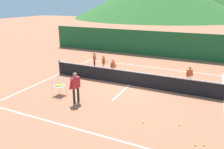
{
  "coord_description": "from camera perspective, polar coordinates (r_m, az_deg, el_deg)",
  "views": [
    {
      "loc": [
        4.62,
        -12.59,
        5.18
      ],
      "look_at": [
        -0.91,
        -0.74,
        0.82
      ],
      "focal_mm": 34.91,
      "sensor_mm": 36.0,
      "label": 1
    }
  ],
  "objects": [
    {
      "name": "tennis_ball_4",
      "position": [
        10.31,
        17.14,
        -12.42
      ],
      "size": [
        0.07,
        0.07,
        0.07
      ],
      "primitive_type": "sphere",
      "color": "yellow",
      "rests_on": "ground"
    },
    {
      "name": "line_sideline_west",
      "position": [
        17.03,
        -13.45,
        0.22
      ],
      "size": [
        0.08,
        10.48,
        0.01
      ],
      "primitive_type": "cube",
      "color": "white",
      "rests_on": "ground"
    },
    {
      "name": "windscreen_fence",
      "position": [
        22.14,
        12.66,
        7.76
      ],
      "size": [
        24.73,
        0.08,
        2.49
      ],
      "primitive_type": "cube",
      "color": "#1E5B2D",
      "rests_on": "ground"
    },
    {
      "name": "ball_cart",
      "position": [
        13.03,
        -13.66,
        -2.78
      ],
      "size": [
        0.58,
        0.58,
        0.9
      ],
      "color": "#B7B7BC",
      "rests_on": "ground"
    },
    {
      "name": "tennis_ball_3",
      "position": [
        9.34,
        22.95,
        -16.64
      ],
      "size": [
        0.07,
        0.07,
        0.07
      ],
      "primitive_type": "sphere",
      "color": "yellow",
      "rests_on": "ground"
    },
    {
      "name": "tennis_net",
      "position": [
        14.2,
        4.57,
        -0.86
      ],
      "size": [
        11.32,
        0.08,
        1.05
      ],
      "color": "#333338",
      "rests_on": "ground"
    },
    {
      "name": "student_0",
      "position": [
        17.82,
        -4.64,
        4.07
      ],
      "size": [
        0.34,
        0.54,
        1.29
      ],
      "color": "black",
      "rests_on": "ground"
    },
    {
      "name": "student_2",
      "position": [
        15.83,
        0.26,
        2.31
      ],
      "size": [
        0.4,
        0.62,
        1.3
      ],
      "color": "navy",
      "rests_on": "ground"
    },
    {
      "name": "line_baseline_far",
      "position": [
        18.55,
        9.56,
        1.97
      ],
      "size": [
        11.24,
        0.08,
        0.01
      ],
      "primitive_type": "cube",
      "color": "white",
      "rests_on": "ground"
    },
    {
      "name": "tennis_ball_0",
      "position": [
        15.42,
        -12.82,
        -1.53
      ],
      "size": [
        0.07,
        0.07,
        0.07
      ],
      "primitive_type": "sphere",
      "color": "yellow",
      "rests_on": "ground"
    },
    {
      "name": "ground_plane",
      "position": [
        14.38,
        4.52,
        -2.74
      ],
      "size": [
        120.0,
        120.0,
        0.0
      ],
      "primitive_type": "plane",
      "color": "#A86647"
    },
    {
      "name": "line_baseline_near",
      "position": [
        9.66,
        -8.26,
        -14.18
      ],
      "size": [
        11.24,
        0.08,
        0.01
      ],
      "primitive_type": "cube",
      "color": "white",
      "rests_on": "ground"
    },
    {
      "name": "student_3",
      "position": [
        15.01,
        19.59,
        0.12
      ],
      "size": [
        0.44,
        0.45,
        1.23
      ],
      "color": "silver",
      "rests_on": "ground"
    },
    {
      "name": "tennis_ball_2",
      "position": [
        10.13,
        8.16,
        -12.28
      ],
      "size": [
        0.07,
        0.07,
        0.07
      ],
      "primitive_type": "sphere",
      "color": "yellow",
      "rests_on": "ground"
    },
    {
      "name": "line_service_center",
      "position": [
        14.38,
        4.52,
        -2.73
      ],
      "size": [
        0.08,
        5.31,
        0.01
      ],
      "primitive_type": "cube",
      "color": "white",
      "rests_on": "ground"
    },
    {
      "name": "tennis_ball_5",
      "position": [
        9.22,
        20.98,
        -16.86
      ],
      "size": [
        0.07,
        0.07,
        0.07
      ],
      "primitive_type": "sphere",
      "color": "yellow",
      "rests_on": "ground"
    },
    {
      "name": "student_1",
      "position": [
        16.87,
        -2.2,
        3.34
      ],
      "size": [
        0.58,
        0.54,
        1.31
      ],
      "color": "silver",
      "rests_on": "ground"
    },
    {
      "name": "line_sideline_east",
      "position": [
        13.65,
        27.31,
        -6.03
      ],
      "size": [
        0.08,
        10.48,
        0.01
      ],
      "primitive_type": "cube",
      "color": "white",
      "rests_on": "ground"
    },
    {
      "name": "instructor",
      "position": [
        11.71,
        -9.55,
        -2.65
      ],
      "size": [
        0.44,
        0.81,
        1.7
      ],
      "color": "black",
      "rests_on": "ground"
    }
  ]
}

